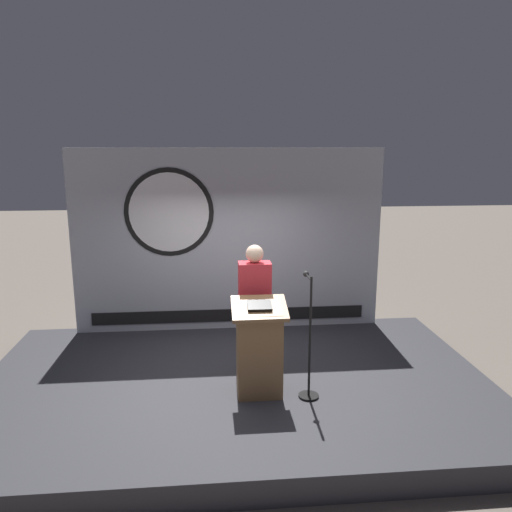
{
  "coord_description": "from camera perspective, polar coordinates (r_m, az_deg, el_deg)",
  "views": [
    {
      "loc": [
        -0.29,
        -5.84,
        3.19
      ],
      "look_at": [
        0.25,
        -0.01,
        1.89
      ],
      "focal_mm": 34.99,
      "sensor_mm": 36.0,
      "label": 1
    }
  ],
  "objects": [
    {
      "name": "speaker_person",
      "position": [
        6.27,
        -0.15,
        -6.23
      ],
      "size": [
        0.4,
        0.26,
        1.71
      ],
      "color": "black",
      "rests_on": "stage_platform"
    },
    {
      "name": "microphone_stand",
      "position": [
        5.94,
        6.06,
        -11.21
      ],
      "size": [
        0.24,
        0.47,
        1.46
      ],
      "color": "black",
      "rests_on": "stage_platform"
    },
    {
      "name": "banner_display",
      "position": [
        7.83,
        -3.38,
        1.78
      ],
      "size": [
        4.83,
        0.12,
        2.86
      ],
      "color": "#B2B7C1",
      "rests_on": "stage_platform"
    },
    {
      "name": "ground_plane",
      "position": [
        6.66,
        -2.27,
        -16.1
      ],
      "size": [
        40.0,
        40.0,
        0.0
      ],
      "primitive_type": "plane",
      "color": "#6B6056"
    },
    {
      "name": "podium",
      "position": [
        5.94,
        0.37,
        -10.63
      ],
      "size": [
        0.64,
        0.49,
        1.15
      ],
      "color": "olive",
      "rests_on": "stage_platform"
    },
    {
      "name": "stage_platform",
      "position": [
        6.59,
        -2.28,
        -14.95
      ],
      "size": [
        6.4,
        4.0,
        0.3
      ],
      "primitive_type": "cube",
      "color": "#333338",
      "rests_on": "ground"
    }
  ]
}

